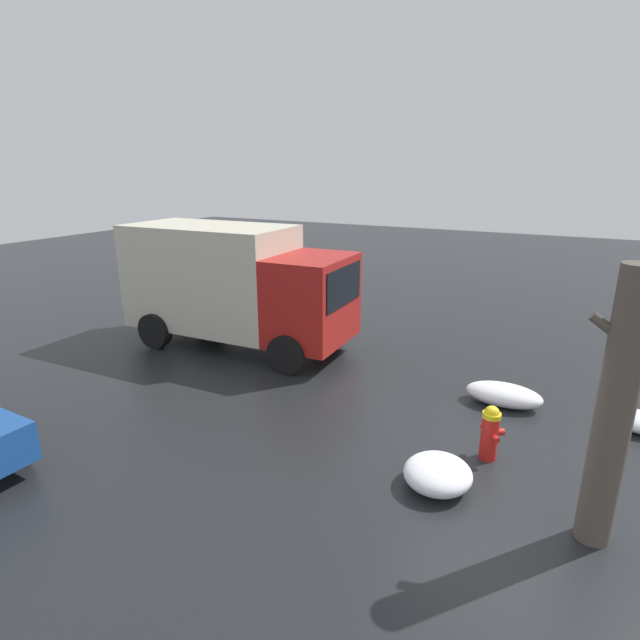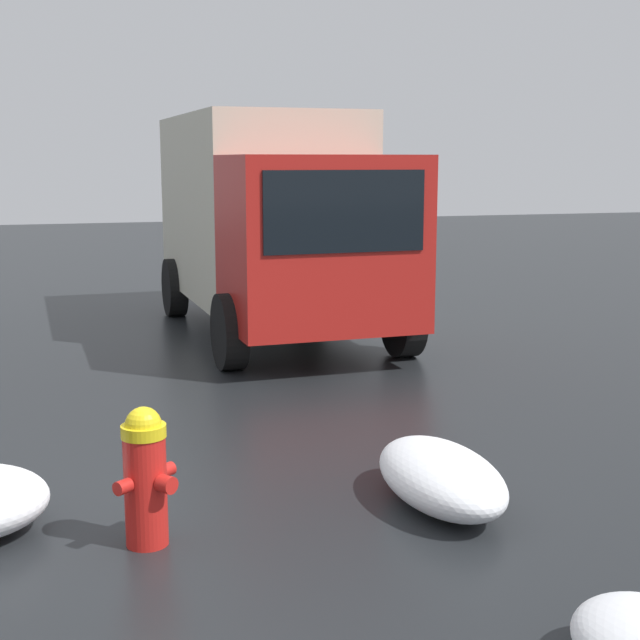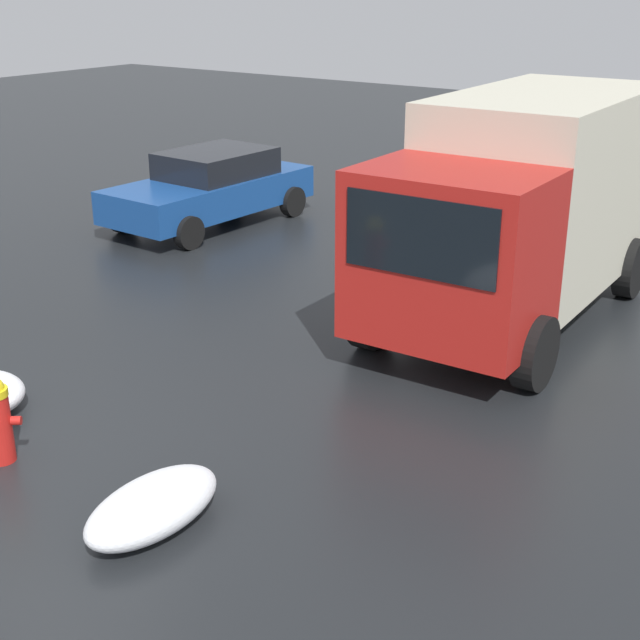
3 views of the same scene
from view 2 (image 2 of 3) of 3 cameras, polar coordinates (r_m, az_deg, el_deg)
The scene contains 4 objects.
ground_plane at distance 5.99m, azimuth -10.97°, elevation -13.89°, with size 60.00×60.00×0.00m, color black.
fire_hydrant at distance 5.82m, azimuth -11.11°, elevation -9.69°, with size 0.40×0.43×0.91m.
delivery_truck at distance 12.61m, azimuth -3.15°, elevation 6.69°, with size 5.87×2.63×3.06m.
snow_pile_by_tree at distance 6.48m, azimuth 7.73°, elevation -9.89°, with size 1.43×0.76×0.42m.
Camera 2 is at (-5.46, 0.49, 2.43)m, focal length 50.00 mm.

